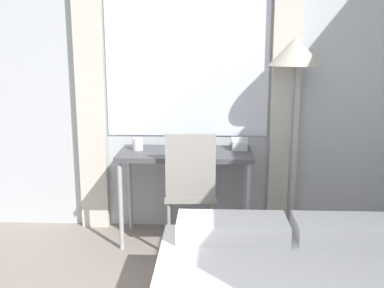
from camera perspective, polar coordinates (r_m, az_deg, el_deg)
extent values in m
cube|color=silver|center=(3.94, -0.60, 8.37)|extent=(4.76, 0.05, 2.70)
cube|color=white|center=(3.90, -0.64, 12.01)|extent=(1.40, 0.01, 1.50)
cube|color=beige|center=(4.00, -12.87, 7.41)|extent=(0.24, 0.06, 2.60)
cube|color=beige|center=(3.91, 11.82, 7.36)|extent=(0.24, 0.06, 2.60)
cube|color=#4C4C51|center=(3.69, -0.85, -1.26)|extent=(1.10, 0.50, 0.04)
cylinder|color=#B2B2B7|center=(3.67, -9.04, -7.83)|extent=(0.04, 0.04, 0.73)
cylinder|color=#B2B2B7|center=(3.61, 7.13, -8.09)|extent=(0.04, 0.04, 0.73)
cylinder|color=#B2B2B7|center=(4.06, -7.87, -5.79)|extent=(0.04, 0.04, 0.73)
cylinder|color=#B2B2B7|center=(4.01, 6.64, -5.99)|extent=(0.04, 0.04, 0.73)
cube|color=gray|center=(3.64, -0.24, -6.19)|extent=(0.42, 0.42, 0.05)
cube|color=gray|center=(3.39, -0.19, -2.80)|extent=(0.38, 0.06, 0.49)
cylinder|color=gray|center=(3.57, -2.97, -10.79)|extent=(0.03, 0.03, 0.44)
cylinder|color=gray|center=(3.58, 2.58, -10.75)|extent=(0.03, 0.03, 0.44)
cylinder|color=gray|center=(3.89, -2.81, -8.83)|extent=(0.03, 0.03, 0.44)
cylinder|color=gray|center=(3.89, 2.26, -8.80)|extent=(0.03, 0.03, 0.44)
cube|color=white|center=(2.86, 5.08, -10.53)|extent=(0.69, 0.32, 0.12)
cube|color=white|center=(2.99, 19.53, -10.20)|extent=(0.69, 0.32, 0.12)
cylinder|color=#4C4C51|center=(4.03, 11.92, -11.41)|extent=(0.29, 0.29, 0.03)
cylinder|color=gray|center=(3.80, 12.40, -1.21)|extent=(0.02, 0.02, 1.44)
cone|color=beige|center=(3.70, 13.00, 11.41)|extent=(0.43, 0.43, 0.23)
cube|color=silver|center=(3.79, 6.04, -0.08)|extent=(0.12, 0.18, 0.07)
cube|color=silver|center=(3.78, 6.06, 0.64)|extent=(0.14, 0.06, 0.02)
cube|color=#33664C|center=(3.69, -0.76, -0.78)|extent=(0.25, 0.24, 0.02)
cube|color=white|center=(3.68, -0.76, -0.71)|extent=(0.24, 0.22, 0.01)
cylinder|color=white|center=(3.76, -6.91, -0.03)|extent=(0.09, 0.09, 0.10)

